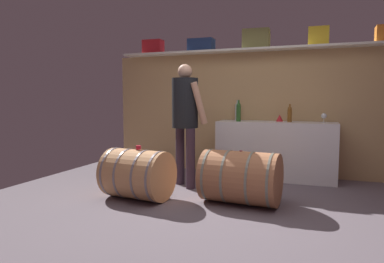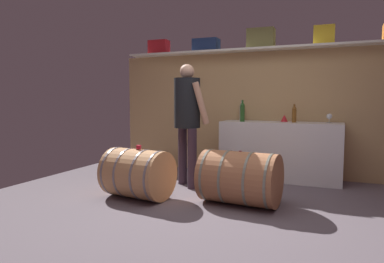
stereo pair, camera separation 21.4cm
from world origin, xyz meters
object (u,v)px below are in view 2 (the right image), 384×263
at_px(toolcase_red, 159,47).
at_px(wine_barrel_near, 138,173).
at_px(wine_bottle_green, 242,112).
at_px(tasting_cup, 139,147).
at_px(toolcase_navy, 206,45).
at_px(wine_bottle_amber, 294,114).
at_px(red_funnel, 284,118).
at_px(wine_glass, 329,117).
at_px(winemaker_pouring, 188,112).
at_px(work_cabinet, 280,151).
at_px(wine_bottle_clear, 242,111).
at_px(wine_barrel_far, 240,178).
at_px(toolcase_olive, 261,39).
at_px(toolcase_yellow, 324,35).

distance_m(toolcase_red, wine_barrel_near, 2.71).
xyz_separation_m(toolcase_red, wine_bottle_green, (1.60, -0.31, -1.10)).
bearing_deg(tasting_cup, toolcase_navy, 84.36).
distance_m(toolcase_navy, wine_bottle_amber, 1.85).
bearing_deg(red_funnel, wine_glass, -2.25).
xyz_separation_m(toolcase_red, winemaker_pouring, (1.02, -1.08, -1.09)).
bearing_deg(toolcase_navy, winemaker_pouring, -83.88).
relative_size(work_cabinet, red_funnel, 16.22).
bearing_deg(toolcase_navy, wine_glass, -3.41).
bearing_deg(wine_bottle_clear, toolcase_red, 179.80).
bearing_deg(work_cabinet, red_funnel, 70.70).
xyz_separation_m(work_cabinet, wine_barrel_far, (-0.23, -1.46, -0.13)).
bearing_deg(wine_barrel_far, toolcase_olive, 99.00).
xyz_separation_m(work_cabinet, tasting_cup, (-1.46, -1.69, 0.20)).
bearing_deg(wine_barrel_near, tasting_cup, 7.32).
bearing_deg(wine_barrel_far, toolcase_yellow, 68.53).
xyz_separation_m(toolcase_olive, work_cabinet, (0.36, -0.18, -1.73)).
distance_m(toolcase_red, wine_barrel_far, 3.12).
bearing_deg(wine_glass, toolcase_olive, 175.12).
relative_size(wine_bottle_green, winemaker_pouring, 0.19).
distance_m(toolcase_navy, wine_bottle_clear, 1.26).
bearing_deg(red_funnel, toolcase_olive, 170.89).
bearing_deg(wine_barrel_far, wine_barrel_near, -164.73).
distance_m(toolcase_red, winemaker_pouring, 1.85).
relative_size(toolcase_olive, wine_bottle_amber, 1.52).
distance_m(wine_bottle_green, tasting_cup, 1.85).
bearing_deg(wine_bottle_amber, red_funnel, 143.02).
height_order(toolcase_olive, work_cabinet, toolcase_olive).
xyz_separation_m(toolcase_red, tasting_cup, (0.70, -1.87, -1.50)).
bearing_deg(toolcase_red, toolcase_olive, -0.79).
xyz_separation_m(toolcase_navy, wine_barrel_far, (1.04, -1.64, -1.81)).
relative_size(toolcase_olive, wine_bottle_green, 1.24).
xyz_separation_m(wine_bottle_green, winemaker_pouring, (-0.58, -0.78, 0.01)).
height_order(work_cabinet, wine_bottle_amber, wine_bottle_amber).
distance_m(toolcase_navy, toolcase_olive, 0.92).
height_order(wine_barrel_near, tasting_cup, tasting_cup).
xyz_separation_m(toolcase_navy, wine_bottle_green, (0.71, -0.31, -1.09)).
height_order(wine_glass, red_funnel, wine_glass).
xyz_separation_m(toolcase_olive, wine_glass, (1.04, -0.09, -1.20)).
bearing_deg(winemaker_pouring, red_funnel, 81.23).
bearing_deg(wine_bottle_green, winemaker_pouring, -126.84).
xyz_separation_m(toolcase_red, wine_bottle_amber, (2.36, -0.18, -1.13)).
xyz_separation_m(wine_bottle_amber, red_funnel, (-0.16, 0.12, -0.07)).
bearing_deg(wine_bottle_green, wine_glass, 9.93).
height_order(red_funnel, tasting_cup, red_funnel).
distance_m(wine_bottle_clear, tasting_cup, 2.07).
bearing_deg(work_cabinet, wine_bottle_amber, -2.19).
bearing_deg(work_cabinet, wine_bottle_clear, 165.23).
height_order(wine_bottle_green, wine_glass, wine_bottle_green).
bearing_deg(toolcase_navy, wine_bottle_green, -24.02).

